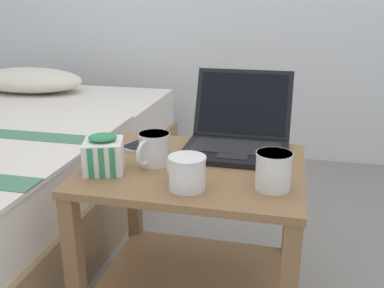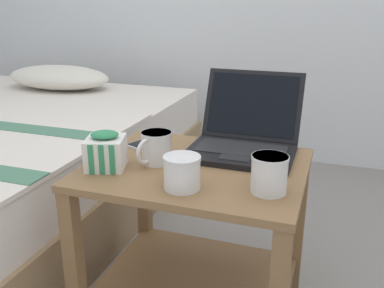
# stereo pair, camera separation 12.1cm
# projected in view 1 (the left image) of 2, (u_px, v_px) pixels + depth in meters

# --- Properties ---
(bedside_table) EXTENTS (0.64, 0.53, 0.54)m
(bedside_table) POSITION_uv_depth(u_px,v_px,m) (195.00, 222.00, 1.34)
(bedside_table) COLOR olive
(bedside_table) RESTS_ON ground_plane
(laptop) EXTENTS (0.33, 0.35, 0.24)m
(laptop) POSITION_uv_depth(u_px,v_px,m) (238.00, 135.00, 1.40)
(laptop) COLOR black
(laptop) RESTS_ON bedside_table
(mug_front_left) EXTENTS (0.09, 0.13, 0.10)m
(mug_front_left) POSITION_uv_depth(u_px,v_px,m) (154.00, 147.00, 1.26)
(mug_front_left) COLOR white
(mug_front_left) RESTS_ON bedside_table
(mug_front_right) EXTENTS (0.09, 0.14, 0.10)m
(mug_front_right) POSITION_uv_depth(u_px,v_px,m) (273.00, 168.00, 1.10)
(mug_front_right) COLOR white
(mug_front_right) RESTS_ON bedside_table
(mug_mid_center) EXTENTS (0.12, 0.11, 0.09)m
(mug_mid_center) POSITION_uv_depth(u_px,v_px,m) (186.00, 171.00, 1.10)
(mug_mid_center) COLOR white
(mug_mid_center) RESTS_ON bedside_table
(snack_bag) EXTENTS (0.14, 0.14, 0.11)m
(snack_bag) POSITION_uv_depth(u_px,v_px,m) (104.00, 154.00, 1.21)
(snack_bag) COLOR white
(snack_bag) RESTS_ON bedside_table
(cell_phone) EXTENTS (0.12, 0.16, 0.01)m
(cell_phone) POSITION_uv_depth(u_px,v_px,m) (140.00, 145.00, 1.44)
(cell_phone) COLOR #B7BABC
(cell_phone) RESTS_ON bedside_table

